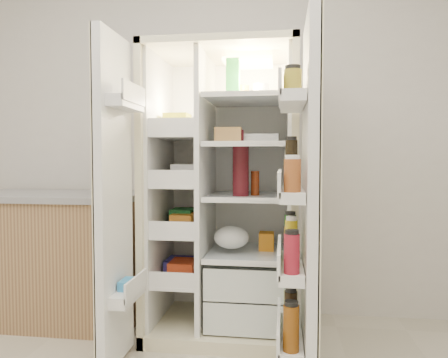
# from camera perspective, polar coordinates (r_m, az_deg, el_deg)

# --- Properties ---
(wall_back) EXTENTS (4.00, 0.02, 2.70)m
(wall_back) POSITION_cam_1_polar(r_m,az_deg,el_deg) (3.11, -1.94, 7.10)
(wall_back) COLOR silver
(wall_back) RESTS_ON floor
(refrigerator) EXTENTS (0.92, 0.70, 1.80)m
(refrigerator) POSITION_cam_1_polar(r_m,az_deg,el_deg) (2.76, 0.39, -4.98)
(refrigerator) COLOR beige
(refrigerator) RESTS_ON floor
(freezer_door) EXTENTS (0.15, 0.40, 1.72)m
(freezer_door) POSITION_cam_1_polar(r_m,az_deg,el_deg) (2.29, -14.51, -2.95)
(freezer_door) COLOR white
(freezer_door) RESTS_ON floor
(fridge_door) EXTENTS (0.17, 0.58, 1.72)m
(fridge_door) POSITION_cam_1_polar(r_m,az_deg,el_deg) (2.03, 10.93, -4.26)
(fridge_door) COLOR white
(fridge_door) RESTS_ON floor
(kitchen_counter) EXTENTS (1.21, 0.64, 0.88)m
(kitchen_counter) POSITION_cam_1_polar(r_m,az_deg,el_deg) (3.20, -21.60, -9.62)
(kitchen_counter) COLOR #A28151
(kitchen_counter) RESTS_ON floor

